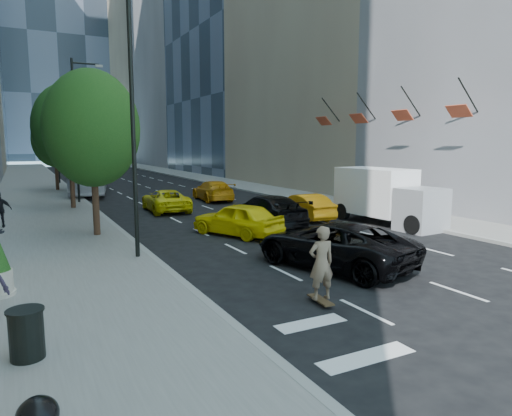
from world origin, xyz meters
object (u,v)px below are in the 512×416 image
skateboarder (321,268)px  black_sedan_lincoln (334,245)px  box_truck (386,196)px  black_sedan_mercedes (267,211)px  trash_can (27,335)px  city_bus (89,175)px

skateboarder → black_sedan_lincoln: bearing=-126.4°
black_sedan_lincoln → box_truck: box_truck is taller
black_sedan_mercedes → trash_can: black_sedan_mercedes is taller
black_sedan_lincoln → trash_can: 10.16m
black_sedan_lincoln → box_truck: (7.80, 5.74, 0.69)m
skateboarder → black_sedan_lincoln: size_ratio=0.34×
black_sedan_lincoln → city_bus: bearing=-98.9°
city_bus → trash_can: (-5.51, -32.35, -0.93)m
skateboarder → black_sedan_mercedes: (4.40, 11.00, -0.18)m
skateboarder → box_truck: box_truck is taller
skateboarder → trash_can: bearing=7.3°
black_sedan_lincoln → city_bus: 29.61m
box_truck → trash_can: (-17.49, -8.78, -0.88)m
city_bus → box_truck: city_bus is taller
black_sedan_lincoln → box_truck: size_ratio=0.92×
skateboarder → trash_can: (-7.11, -0.19, -0.38)m
trash_can → black_sedan_lincoln: bearing=17.4°
black_sedan_mercedes → city_bus: (-6.00, 21.15, 0.73)m
skateboarder → trash_can: skateboarder is taller
black_sedan_lincoln → city_bus: size_ratio=0.52×
city_bus → box_truck: (11.98, -23.57, -0.05)m
black_sedan_lincoln → box_truck: bearing=-160.7°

